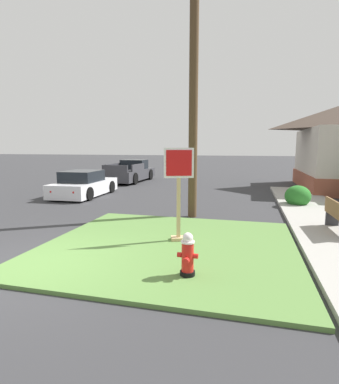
% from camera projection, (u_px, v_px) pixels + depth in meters
% --- Properties ---
extents(ground_plane, '(160.00, 160.00, 0.00)m').
position_uv_depth(ground_plane, '(32.00, 268.00, 6.12)').
color(ground_plane, '#333335').
extents(grass_corner_patch, '(5.89, 5.63, 0.08)m').
position_uv_depth(grass_corner_patch, '(169.00, 246.00, 7.37)').
color(grass_corner_patch, '#567F3D').
rests_on(grass_corner_patch, ground).
extents(sidewalk_strip, '(2.20, 15.38, 0.12)m').
position_uv_depth(sidewalk_strip, '(321.00, 219.00, 10.03)').
color(sidewalk_strip, '#9E9B93').
rests_on(sidewalk_strip, ground).
extents(fire_hydrant, '(0.38, 0.34, 0.80)m').
position_uv_depth(fire_hydrant, '(188.00, 256.00, 5.53)').
color(fire_hydrant, black).
rests_on(fire_hydrant, grass_corner_patch).
extents(stop_sign, '(0.69, 0.38, 2.29)m').
position_uv_depth(stop_sign, '(179.00, 196.00, 7.52)').
color(stop_sign, tan).
rests_on(stop_sign, grass_corner_patch).
extents(manhole_cover, '(0.70, 0.70, 0.02)m').
position_uv_depth(manhole_cover, '(117.00, 233.00, 8.55)').
color(manhole_cover, black).
rests_on(manhole_cover, ground).
extents(parked_sedan_white, '(2.04, 4.11, 1.25)m').
position_uv_depth(parked_sedan_white, '(84.00, 185.00, 15.02)').
color(parked_sedan_white, silver).
rests_on(parked_sedan_white, ground).
extents(pickup_truck_charcoal, '(2.07, 5.16, 1.48)m').
position_uv_depth(pickup_truck_charcoal, '(131.00, 173.00, 21.32)').
color(pickup_truck_charcoal, '#38383D').
rests_on(pickup_truck_charcoal, ground).
extents(street_bench, '(0.47, 1.64, 0.85)m').
position_uv_depth(street_bench, '(339.00, 215.00, 8.21)').
color(street_bench, brown).
rests_on(street_bench, sidewalk_strip).
extents(utility_pole, '(1.76, 0.30, 9.27)m').
position_uv_depth(utility_pole, '(194.00, 70.00, 9.89)').
color(utility_pole, '#4C3823').
rests_on(utility_pole, ground).
extents(shrub_by_curb, '(1.00, 1.00, 0.86)m').
position_uv_depth(shrub_by_curb, '(298.00, 196.00, 12.31)').
color(shrub_by_curb, '#297327').
rests_on(shrub_by_curb, ground).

